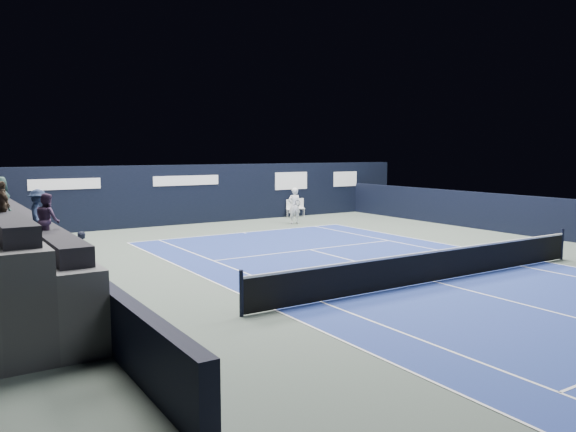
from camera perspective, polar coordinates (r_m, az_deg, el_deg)
name	(u,v)px	position (r m, az deg, el deg)	size (l,w,h in m)	color
ground	(388,270)	(18.48, 10.10, -5.41)	(48.00, 48.00, 0.00)	#48564C
court_surface	(435,282)	(17.10, 14.68, -6.49)	(10.97, 23.77, 0.01)	navy
enclosure_wall_right	(493,212)	(28.75, 20.14, 0.38)	(0.30, 22.00, 1.80)	black
folding_chair_back_a	(290,207)	(32.45, 0.26, 0.89)	(0.60, 0.59, 1.03)	silver
folding_chair_back_b	(300,206)	(32.83, 1.22, 1.00)	(0.62, 0.61, 1.08)	silver
line_judge_chair	(84,265)	(17.46, -20.00, -4.74)	(0.49, 0.48, 0.88)	silver
line_judge	(83,254)	(18.19, -20.10, -3.66)	(0.51, 0.34, 1.40)	black
court_markings	(435,282)	(17.10, 14.68, -6.47)	(11.03, 23.83, 0.00)	white
tennis_net	(435,265)	(17.00, 14.73, -4.83)	(12.90, 0.10, 1.10)	black
back_sponsor_wall	(202,194)	(30.43, -8.71, 2.26)	(26.00, 0.63, 3.10)	black
side_barrier_left	(50,263)	(17.72, -23.03, -4.37)	(0.33, 22.00, 1.20)	black
tennis_player	(294,206)	(29.57, 0.64, 1.05)	(0.76, 0.89, 1.91)	white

